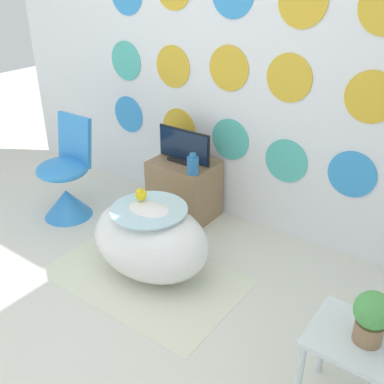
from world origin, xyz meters
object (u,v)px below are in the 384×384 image
(bathtub, at_px, (151,239))
(chair, at_px, (66,185))
(tv, at_px, (184,148))
(potted_plant_left, at_px, (372,316))
(vase, at_px, (193,165))

(bathtub, relative_size, chair, 1.02)
(tv, relative_size, potted_plant_left, 1.92)
(potted_plant_left, bearing_deg, vase, 150.05)
(bathtub, height_order, vase, vase)
(chair, relative_size, potted_plant_left, 3.35)
(bathtub, xyz_separation_m, vase, (-0.08, 0.58, 0.29))
(chair, xyz_separation_m, tv, (0.75, 0.55, 0.32))
(bathtub, xyz_separation_m, potted_plant_left, (1.42, -0.29, 0.34))
(tv, bearing_deg, bathtub, -69.69)
(bathtub, relative_size, potted_plant_left, 3.43)
(bathtub, distance_m, vase, 0.65)
(vase, height_order, potted_plant_left, potted_plant_left)
(potted_plant_left, bearing_deg, chair, 169.35)
(bathtub, distance_m, potted_plant_left, 1.49)
(bathtub, bearing_deg, potted_plant_left, -11.36)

